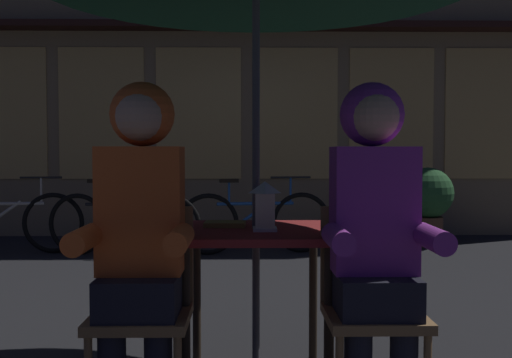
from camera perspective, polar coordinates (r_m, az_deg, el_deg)
cafe_table at (r=2.96m, az=0.00°, el=-6.59°), size 0.72×0.72×0.74m
lantern at (r=2.86m, az=0.83°, el=-2.41°), size 0.11×0.11×0.23m
chair_left at (r=2.66m, az=-10.43°, el=-10.94°), size 0.40×0.40×0.87m
chair_right at (r=2.68m, az=10.64°, el=-10.85°), size 0.40×0.40×0.87m
person_left_hooded at (r=2.55m, az=-10.71°, el=-3.41°), size 0.45×0.56×1.40m
person_right_hooded at (r=2.57m, az=10.96°, el=-3.37°), size 0.45×0.56×1.40m
shopfront_building at (r=8.57m, az=-5.22°, el=15.93°), size 10.00×0.93×6.20m
bicycle_nearest at (r=7.17m, az=-22.32°, el=-3.71°), size 1.68×0.19×0.84m
bicycle_second at (r=6.65m, az=-12.21°, el=-4.05°), size 1.67×0.32×0.84m
bicycle_third at (r=6.65m, az=-0.09°, el=-3.99°), size 1.67×0.27×0.84m
book at (r=3.04m, az=-2.89°, el=-4.20°), size 0.21×0.15×0.02m
potted_plant at (r=7.47m, az=15.63°, el=-1.84°), size 0.60×0.60×0.92m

